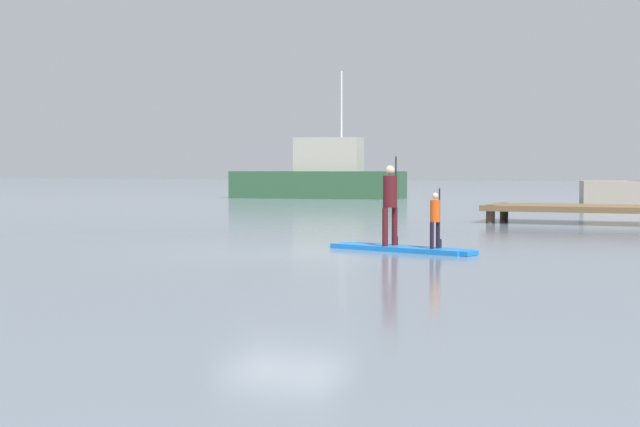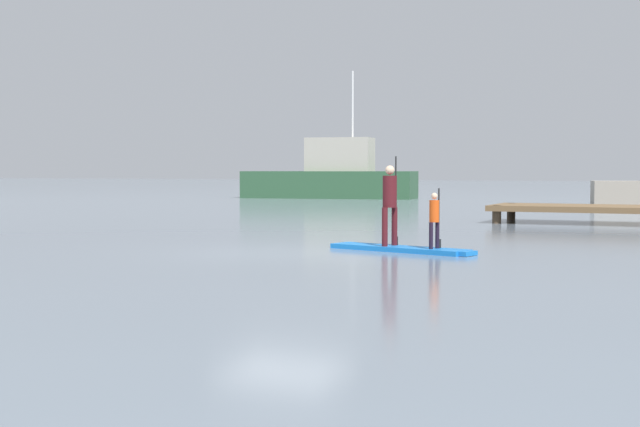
# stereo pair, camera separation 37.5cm
# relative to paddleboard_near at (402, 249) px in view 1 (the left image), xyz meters

# --- Properties ---
(ground_plane) EXTENTS (240.00, 240.00, 0.00)m
(ground_plane) POSITION_rel_paddleboard_near_xyz_m (-2.08, -1.30, -0.05)
(ground_plane) COLOR slate
(paddleboard_near) EXTENTS (3.34, 1.48, 0.10)m
(paddleboard_near) POSITION_rel_paddleboard_near_xyz_m (0.00, 0.00, 0.00)
(paddleboard_near) COLOR blue
(paddleboard_near) RESTS_ON ground
(paddler_adult) EXTENTS (0.37, 0.51, 1.88)m
(paddler_adult) POSITION_rel_paddleboard_near_xyz_m (-0.30, 0.09, 1.02)
(paddler_adult) COLOR #4C1419
(paddler_adult) RESTS_ON paddleboard_near
(paddler_child_solo) EXTENTS (0.25, 0.39, 1.22)m
(paddler_child_solo) POSITION_rel_paddleboard_near_xyz_m (0.76, -0.20, 0.69)
(paddler_child_solo) COLOR black
(paddler_child_solo) RESTS_ON paddleboard_near
(fishing_boat_white_large) EXTENTS (10.42, 4.20, 7.40)m
(fishing_boat_white_large) POSITION_rel_paddleboard_near_xyz_m (-15.16, 31.62, 1.18)
(fishing_boat_white_large) COLOR #2D5638
(fishing_boat_white_large) RESTS_ON ground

